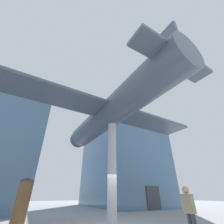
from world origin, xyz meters
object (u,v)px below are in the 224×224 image
(info_kiosk, at_px, (23,200))
(support_pylon_central, at_px, (112,168))
(suspended_airplane, at_px, (110,113))
(visitor_person, at_px, (189,208))

(info_kiosk, bearing_deg, support_pylon_central, -28.21)
(info_kiosk, bearing_deg, suspended_airplane, -25.59)
(support_pylon_central, xyz_separation_m, info_kiosk, (-4.41, 2.37, -1.69))
(support_pylon_central, bearing_deg, visitor_person, -72.13)
(support_pylon_central, xyz_separation_m, visitor_person, (1.27, -3.93, -1.88))
(visitor_person, distance_m, info_kiosk, 8.49)
(support_pylon_central, distance_m, info_kiosk, 5.29)
(info_kiosk, bearing_deg, visitor_person, -47.96)
(visitor_person, height_order, info_kiosk, info_kiosk)
(visitor_person, bearing_deg, support_pylon_central, 13.82)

